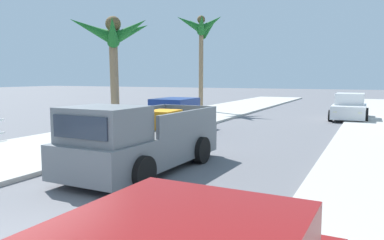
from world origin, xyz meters
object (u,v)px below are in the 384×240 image
Objects in this scene: pickup_truck at (140,142)px; palm_tree_left_back at (201,32)px; car_left_mid at (349,108)px; palm_tree_left_mid at (113,38)px; car_left_near at (176,117)px.

palm_tree_left_back is at bearing 108.88° from pickup_truck.
car_left_mid is at bearing 74.86° from pickup_truck.
palm_tree_left_back reaches higher than palm_tree_left_mid.
palm_tree_left_mid is 0.78× the size of palm_tree_left_back.
car_left_near is at bearing 110.37° from pickup_truck.
pickup_truck is 0.99× the size of palm_tree_left_mid.
palm_tree_left_mid reaches higher than car_left_near.
pickup_truck is 16.08m from car_left_mid.
palm_tree_left_back is (-5.61, 16.39, 4.81)m from pickup_truck.
car_left_near is at bearing -72.13° from palm_tree_left_back.
palm_tree_left_back is (0.14, 9.80, 1.30)m from palm_tree_left_mid.
car_left_near is at bearing -126.59° from car_left_mid.
car_left_mid is at bearing -5.09° from palm_tree_left_back.
car_left_mid is 0.81× the size of palm_tree_left_mid.
pickup_truck is 9.42m from palm_tree_left_mid.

